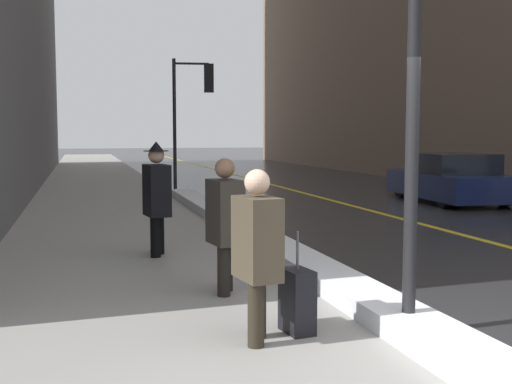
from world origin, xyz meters
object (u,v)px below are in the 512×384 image
object	(u,v)px
pedestrian_in_fedora	(157,194)
rolling_suitcase	(297,301)
pedestrian_nearside	(256,248)
traffic_light_near	(195,96)
parked_car_navy	(450,179)
pedestrian_with_shoulder_bag	(225,219)
fire_hydrant	(264,225)

from	to	relation	value
pedestrian_in_fedora	rolling_suitcase	distance (m)	4.22
pedestrian_nearside	rolling_suitcase	size ratio (longest dim) A/B	1.61
pedestrian_nearside	rolling_suitcase	distance (m)	0.71
pedestrian_nearside	traffic_light_near	bearing A→B (deg)	163.69
pedestrian_nearside	rolling_suitcase	world-z (taller)	pedestrian_nearside
parked_car_navy	rolling_suitcase	xyz separation A→B (m)	(-7.71, -9.78, -0.31)
pedestrian_with_shoulder_bag	rolling_suitcase	world-z (taller)	pedestrian_with_shoulder_bag
parked_car_navy	traffic_light_near	bearing A→B (deg)	53.98
pedestrian_in_fedora	traffic_light_near	bearing A→B (deg)	158.76
traffic_light_near	pedestrian_nearside	bearing A→B (deg)	-89.98
fire_hydrant	parked_car_navy	bearing A→B (deg)	37.85
parked_car_navy	pedestrian_in_fedora	bearing A→B (deg)	128.25
pedestrian_nearside	pedestrian_in_fedora	size ratio (longest dim) A/B	0.89
fire_hydrant	pedestrian_with_shoulder_bag	bearing A→B (deg)	-114.04
parked_car_navy	fire_hydrant	size ratio (longest dim) A/B	6.23
traffic_light_near	pedestrian_with_shoulder_bag	bearing A→B (deg)	-90.57
fire_hydrant	traffic_light_near	bearing A→B (deg)	86.20
pedestrian_with_shoulder_bag	parked_car_navy	xyz separation A→B (m)	(8.03, 8.17, -0.25)
traffic_light_near	pedestrian_with_shoulder_bag	size ratio (longest dim) A/B	2.70
pedestrian_with_shoulder_bag	parked_car_navy	world-z (taller)	pedestrian_with_shoulder_bag
rolling_suitcase	fire_hydrant	world-z (taller)	rolling_suitcase
pedestrian_in_fedora	rolling_suitcase	size ratio (longest dim) A/B	1.81
pedestrian_with_shoulder_bag	parked_car_navy	size ratio (longest dim) A/B	0.36
traffic_light_near	fire_hydrant	bearing A→B (deg)	-85.81
traffic_light_near	pedestrian_nearside	distance (m)	15.39
pedestrian_nearside	pedestrian_in_fedora	xyz separation A→B (m)	(-0.37, 4.24, 0.09)
parked_car_navy	fire_hydrant	world-z (taller)	parked_car_navy
rolling_suitcase	pedestrian_nearside	bearing A→B (deg)	-79.21
pedestrian_in_fedora	rolling_suitcase	xyz separation A→B (m)	(0.80, -4.10, -0.64)
pedestrian_nearside	fire_hydrant	size ratio (longest dim) A/B	2.18
traffic_light_near	pedestrian_in_fedora	world-z (taller)	traffic_light_near
pedestrian_nearside	pedestrian_with_shoulder_bag	world-z (taller)	pedestrian_with_shoulder_bag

